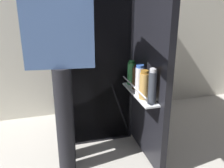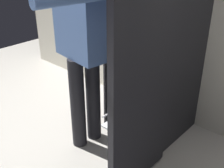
{
  "view_description": "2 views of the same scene",
  "coord_description": "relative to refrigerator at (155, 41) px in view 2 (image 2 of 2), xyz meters",
  "views": [
    {
      "loc": [
        -0.41,
        -1.64,
        1.25
      ],
      "look_at": [
        0.02,
        -0.09,
        0.65
      ],
      "focal_mm": 41.3,
      "sensor_mm": 36.0,
      "label": 1
    },
    {
      "loc": [
        1.2,
        -1.29,
        1.55
      ],
      "look_at": [
        0.02,
        0.01,
        0.66
      ],
      "focal_mm": 44.92,
      "sensor_mm": 36.0,
      "label": 2
    }
  ],
  "objects": [
    {
      "name": "person",
      "position": [
        -0.3,
        -0.49,
        0.08
      ],
      "size": [
        0.53,
        0.77,
        1.56
      ],
      "color": "black",
      "rests_on": "ground_plane"
    },
    {
      "name": "ground_plane",
      "position": [
        -0.02,
        -0.52,
        -0.85
      ],
      "size": [
        6.12,
        6.12,
        0.0
      ],
      "primitive_type": "plane",
      "color": "#B7B2A8"
    },
    {
      "name": "refrigerator",
      "position": [
        0.0,
        0.0,
        0.0
      ],
      "size": [
        0.64,
        1.21,
        1.71
      ],
      "color": "black",
      "rests_on": "ground_plane"
    }
  ]
}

